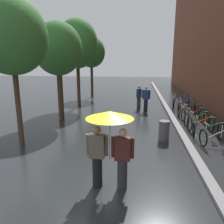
{
  "coord_description": "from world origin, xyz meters",
  "views": [
    {
      "loc": [
        1.2,
        -5.5,
        3.31
      ],
      "look_at": [
        0.2,
        2.7,
        1.35
      ],
      "focal_mm": 35.12,
      "sensor_mm": 36.0,
      "label": 1
    }
  ],
  "objects_px": {
    "street_tree_1": "(58,49)",
    "parked_bicycle_8": "(181,102)",
    "litter_bin": "(164,131)",
    "pedestrian_walking_midground": "(146,98)",
    "parked_bicycle_6": "(187,107)",
    "street_tree_0": "(11,37)",
    "parked_bicycle_0": "(216,137)",
    "parked_bicycle_7": "(181,104)",
    "couple_under_umbrella": "(110,136)",
    "street_tree_3": "(91,52)",
    "parked_bicycle_4": "(193,114)",
    "street_tree_2": "(77,44)",
    "parked_bicycle_5": "(188,111)",
    "parked_bicycle_2": "(201,123)",
    "parked_bicycle_3": "(197,119)",
    "parked_bicycle_1": "(206,130)",
    "pedestrian_walking_far": "(139,97)"
  },
  "relations": [
    {
      "from": "parked_bicycle_2",
      "to": "street_tree_3",
      "type": "bearing_deg",
      "value": 128.04
    },
    {
      "from": "parked_bicycle_3",
      "to": "litter_bin",
      "type": "bearing_deg",
      "value": -129.32
    },
    {
      "from": "street_tree_3",
      "to": "parked_bicycle_0",
      "type": "distance_m",
      "value": 13.79
    },
    {
      "from": "parked_bicycle_5",
      "to": "pedestrian_walking_midground",
      "type": "bearing_deg",
      "value": 155.46
    },
    {
      "from": "parked_bicycle_6",
      "to": "street_tree_0",
      "type": "bearing_deg",
      "value": -139.68
    },
    {
      "from": "street_tree_1",
      "to": "litter_bin",
      "type": "distance_m",
      "value": 6.94
    },
    {
      "from": "street_tree_3",
      "to": "parked_bicycle_5",
      "type": "relative_size",
      "value": 4.93
    },
    {
      "from": "parked_bicycle_5",
      "to": "pedestrian_walking_midground",
      "type": "relative_size",
      "value": 0.65
    },
    {
      "from": "street_tree_0",
      "to": "street_tree_1",
      "type": "relative_size",
      "value": 1.03
    },
    {
      "from": "street_tree_0",
      "to": "street_tree_2",
      "type": "height_order",
      "value": "street_tree_2"
    },
    {
      "from": "parked_bicycle_0",
      "to": "couple_under_umbrella",
      "type": "xyz_separation_m",
      "value": [
        -3.76,
        -3.33,
        1.05
      ]
    },
    {
      "from": "parked_bicycle_6",
      "to": "parked_bicycle_8",
      "type": "bearing_deg",
      "value": 90.15
    },
    {
      "from": "parked_bicycle_7",
      "to": "litter_bin",
      "type": "height_order",
      "value": "parked_bicycle_7"
    },
    {
      "from": "street_tree_2",
      "to": "litter_bin",
      "type": "distance_m",
      "value": 9.19
    },
    {
      "from": "parked_bicycle_5",
      "to": "pedestrian_walking_far",
      "type": "relative_size",
      "value": 0.66
    },
    {
      "from": "street_tree_1",
      "to": "litter_bin",
      "type": "relative_size",
      "value": 6.25
    },
    {
      "from": "litter_bin",
      "to": "parked_bicycle_6",
      "type": "bearing_deg",
      "value": 69.19
    },
    {
      "from": "parked_bicycle_0",
      "to": "parked_bicycle_8",
      "type": "bearing_deg",
      "value": 89.81
    },
    {
      "from": "couple_under_umbrella",
      "to": "parked_bicycle_0",
      "type": "bearing_deg",
      "value": 41.51
    },
    {
      "from": "street_tree_3",
      "to": "litter_bin",
      "type": "height_order",
      "value": "street_tree_3"
    },
    {
      "from": "street_tree_0",
      "to": "parked_bicycle_7",
      "type": "relative_size",
      "value": 4.74
    },
    {
      "from": "street_tree_0",
      "to": "parked_bicycle_8",
      "type": "height_order",
      "value": "street_tree_0"
    },
    {
      "from": "parked_bicycle_3",
      "to": "parked_bicycle_8",
      "type": "xyz_separation_m",
      "value": [
        0.09,
        4.72,
        0.0
      ]
    },
    {
      "from": "street_tree_1",
      "to": "pedestrian_walking_midground",
      "type": "distance_m",
      "value": 6.26
    },
    {
      "from": "parked_bicycle_5",
      "to": "parked_bicycle_0",
      "type": "bearing_deg",
      "value": -88.7
    },
    {
      "from": "litter_bin",
      "to": "street_tree_1",
      "type": "bearing_deg",
      "value": 153.8
    },
    {
      "from": "parked_bicycle_6",
      "to": "couple_under_umbrella",
      "type": "relative_size",
      "value": 0.55
    },
    {
      "from": "parked_bicycle_3",
      "to": "parked_bicycle_4",
      "type": "bearing_deg",
      "value": 88.83
    },
    {
      "from": "street_tree_1",
      "to": "parked_bicycle_6",
      "type": "distance_m",
      "value": 8.57
    },
    {
      "from": "street_tree_0",
      "to": "parked_bicycle_1",
      "type": "height_order",
      "value": "street_tree_0"
    },
    {
      "from": "street_tree_0",
      "to": "parked_bicycle_1",
      "type": "relative_size",
      "value": 4.71
    },
    {
      "from": "street_tree_0",
      "to": "parked_bicycle_0",
      "type": "relative_size",
      "value": 4.68
    },
    {
      "from": "parked_bicycle_3",
      "to": "parked_bicycle_6",
      "type": "distance_m",
      "value": 2.92
    },
    {
      "from": "parked_bicycle_1",
      "to": "parked_bicycle_7",
      "type": "distance_m",
      "value": 5.64
    },
    {
      "from": "street_tree_3",
      "to": "parked_bicycle_7",
      "type": "height_order",
      "value": "street_tree_3"
    },
    {
      "from": "street_tree_2",
      "to": "parked_bicycle_4",
      "type": "relative_size",
      "value": 5.32
    },
    {
      "from": "parked_bicycle_7",
      "to": "couple_under_umbrella",
      "type": "xyz_separation_m",
      "value": [
        -3.59,
        -9.85,
        1.05
      ]
    },
    {
      "from": "street_tree_0",
      "to": "parked_bicycle_0",
      "type": "distance_m",
      "value": 8.52
    },
    {
      "from": "street_tree_2",
      "to": "parked_bicycle_5",
      "type": "xyz_separation_m",
      "value": [
        7.23,
        -2.07,
        -4.02
      ]
    },
    {
      "from": "parked_bicycle_0",
      "to": "parked_bicycle_2",
      "type": "height_order",
      "value": "same"
    },
    {
      "from": "parked_bicycle_3",
      "to": "parked_bicycle_7",
      "type": "height_order",
      "value": "same"
    },
    {
      "from": "parked_bicycle_5",
      "to": "litter_bin",
      "type": "xyz_separation_m",
      "value": [
        -1.85,
        -4.23,
        0.05
      ]
    },
    {
      "from": "street_tree_0",
      "to": "couple_under_umbrella",
      "type": "xyz_separation_m",
      "value": [
        3.85,
        -2.49,
        -2.68
      ]
    },
    {
      "from": "street_tree_2",
      "to": "parked_bicycle_2",
      "type": "bearing_deg",
      "value": -33.56
    },
    {
      "from": "street_tree_3",
      "to": "parked_bicycle_4",
      "type": "bearing_deg",
      "value": -45.72
    },
    {
      "from": "street_tree_2",
      "to": "parked_bicycle_3",
      "type": "bearing_deg",
      "value": -28.82
    },
    {
      "from": "street_tree_0",
      "to": "pedestrian_walking_far",
      "type": "height_order",
      "value": "street_tree_0"
    },
    {
      "from": "street_tree_1",
      "to": "parked_bicycle_8",
      "type": "distance_m",
      "value": 9.27
    },
    {
      "from": "parked_bicycle_6",
      "to": "couple_under_umbrella",
      "type": "distance_m",
      "value": 9.8
    },
    {
      "from": "litter_bin",
      "to": "pedestrian_walking_midground",
      "type": "xyz_separation_m",
      "value": [
        -0.61,
        5.36,
        0.46
      ]
    }
  ]
}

